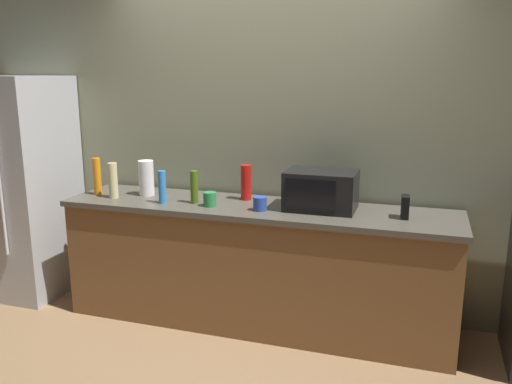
{
  "coord_description": "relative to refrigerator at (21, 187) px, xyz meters",
  "views": [
    {
      "loc": [
        1.12,
        -3.05,
        1.84
      ],
      "look_at": [
        0.0,
        0.4,
        1.0
      ],
      "focal_mm": 36.94,
      "sensor_mm": 36.0,
      "label": 1
    }
  ],
  "objects": [
    {
      "name": "bottle_hand_soap",
      "position": [
        0.95,
        -0.1,
        0.13
      ],
      "size": [
        0.07,
        0.07,
        0.27
      ],
      "primitive_type": "cylinder",
      "color": "beige",
      "rests_on": "counter_run"
    },
    {
      "name": "microwave",
      "position": [
        2.51,
        0.05,
        0.13
      ],
      "size": [
        0.48,
        0.35,
        0.27
      ],
      "color": "black",
      "rests_on": "counter_run"
    },
    {
      "name": "bottle_spray_cleaner",
      "position": [
        1.38,
        -0.14,
        0.12
      ],
      "size": [
        0.06,
        0.06,
        0.24
      ],
      "primitive_type": "cylinder",
      "color": "#338CE5",
      "rests_on": "counter_run"
    },
    {
      "name": "paper_towel_roll",
      "position": [
        1.15,
        0.05,
        0.13
      ],
      "size": [
        0.12,
        0.12,
        0.27
      ],
      "primitive_type": "cylinder",
      "color": "white",
      "rests_on": "counter_run"
    },
    {
      "name": "bottle_olive_oil",
      "position": [
        1.6,
        -0.07,
        0.12
      ],
      "size": [
        0.06,
        0.06,
        0.24
      ],
      "primitive_type": "cylinder",
      "color": "#4C6B19",
      "rests_on": "counter_run"
    },
    {
      "name": "ground_plane",
      "position": [
        2.05,
        -0.4,
        -0.9
      ],
      "size": [
        8.0,
        8.0,
        0.0
      ],
      "primitive_type": "plane",
      "color": "#93704C"
    },
    {
      "name": "back_wall",
      "position": [
        2.05,
        0.41,
        0.45
      ],
      "size": [
        6.4,
        0.1,
        2.7
      ],
      "primitive_type": "cube",
      "color": "gray",
      "rests_on": "ground_plane"
    },
    {
      "name": "refrigerator",
      "position": [
        0.0,
        0.0,
        0.0
      ],
      "size": [
        0.72,
        0.73,
        1.8
      ],
      "color": "#B7BABF",
      "rests_on": "ground_plane"
    },
    {
      "name": "bottle_hot_sauce",
      "position": [
        1.92,
        0.15,
        0.13
      ],
      "size": [
        0.08,
        0.08,
        0.26
      ],
      "primitive_type": "cylinder",
      "color": "red",
      "rests_on": "counter_run"
    },
    {
      "name": "mug_green",
      "position": [
        1.74,
        -0.11,
        0.05
      ],
      "size": [
        0.09,
        0.09,
        0.1
      ],
      "primitive_type": "cylinder",
      "color": "#2D8C47",
      "rests_on": "counter_run"
    },
    {
      "name": "cordless_phone",
      "position": [
        3.07,
        -0.01,
        0.07
      ],
      "size": [
        0.06,
        0.11,
        0.15
      ],
      "primitive_type": "cube",
      "rotation": [
        0.0,
        0.0,
        0.08
      ],
      "color": "black",
      "rests_on": "counter_run"
    },
    {
      "name": "bottle_dish_soap",
      "position": [
        0.78,
        -0.05,
        0.14
      ],
      "size": [
        0.06,
        0.06,
        0.29
      ],
      "primitive_type": "cylinder",
      "color": "orange",
      "rests_on": "counter_run"
    },
    {
      "name": "mug_blue",
      "position": [
        2.12,
        -0.12,
        0.05
      ],
      "size": [
        0.09,
        0.09,
        0.1
      ],
      "primitive_type": "cylinder",
      "color": "#2D4CB2",
      "rests_on": "counter_run"
    },
    {
      "name": "counter_run",
      "position": [
        2.05,
        0.0,
        -0.45
      ],
      "size": [
        2.84,
        0.64,
        0.9
      ],
      "color": "brown",
      "rests_on": "ground_plane"
    }
  ]
}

